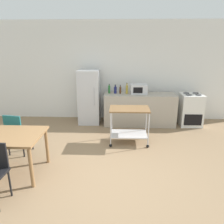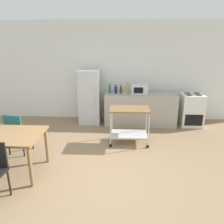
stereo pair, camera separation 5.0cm
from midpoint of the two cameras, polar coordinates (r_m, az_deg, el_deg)
ground_plane at (r=4.12m, az=-2.94°, el=-15.77°), size 12.00×12.00×0.00m
back_wall at (r=6.69m, az=-0.35°, el=10.54°), size 8.40×0.12×2.90m
kitchen_counter at (r=6.32m, az=7.54°, el=0.68°), size 2.00×0.64×0.90m
chair_teal at (r=4.98m, az=-23.19°, el=-4.48°), size 0.46×0.46×0.89m
stove_oven at (r=6.61m, az=20.15°, el=0.52°), size 0.60×0.61×0.92m
refrigerator at (r=6.37m, az=-5.55°, el=3.94°), size 0.60×0.63×1.55m
kitchen_cart at (r=5.06m, az=4.82°, el=-2.04°), size 0.91×0.57×0.85m
bottle_vinegar at (r=6.21m, az=-0.35°, el=5.94°), size 0.06×0.06×0.27m
bottle_wine at (r=6.22m, az=1.24°, el=5.79°), size 0.08×0.08×0.24m
bottle_sesame_oil at (r=6.20m, az=2.55°, el=5.72°), size 0.06×0.06×0.24m
bottle_hot_sauce at (r=6.20m, az=4.26°, el=5.93°), size 0.06×0.06×0.30m
microwave at (r=6.22m, az=7.40°, el=5.94°), size 0.46×0.35×0.26m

